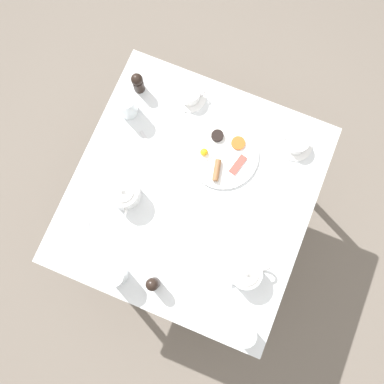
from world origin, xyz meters
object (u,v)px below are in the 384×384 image
at_px(teapot_far, 125,193).
at_px(knife_by_plate, 277,204).
at_px(breakfast_plate, 222,154).
at_px(wine_glass_spare, 127,106).
at_px(water_glass_tall, 116,276).
at_px(fork_spare, 151,146).
at_px(teapot_near, 245,273).
at_px(teacup_with_saucer_right, 190,95).
at_px(salt_grinder, 138,83).
at_px(fork_by_plate, 185,236).
at_px(teacup_with_saucer_left, 297,143).
at_px(water_glass_short, 243,332).
at_px(spoon_for_tea, 87,238).
at_px(pepper_grinder, 153,284).

bearing_deg(teapot_far, knife_by_plate, 80.01).
relative_size(breakfast_plate, wine_glass_spare, 2.52).
distance_m(water_glass_tall, fork_spare, 0.55).
bearing_deg(fork_spare, teapot_near, -121.63).
bearing_deg(knife_by_plate, wine_glass_spare, 79.09).
bearing_deg(breakfast_plate, teacup_with_saucer_right, 49.99).
bearing_deg(salt_grinder, fork_by_plate, -140.31).
bearing_deg(teacup_with_saucer_left, breakfast_plate, 119.64).
bearing_deg(teacup_with_saucer_right, teapot_near, -141.66).
relative_size(water_glass_short, knife_by_plate, 0.78).
relative_size(breakfast_plate, teapot_near, 1.69).
bearing_deg(spoon_for_tea, water_glass_short, -97.49).
bearing_deg(teacup_with_saucer_left, wine_glass_spare, 100.10).
bearing_deg(water_glass_tall, teapot_far, 18.56).
distance_m(teacup_with_saucer_right, water_glass_short, 0.98).
height_order(teacup_with_saucer_right, spoon_for_tea, teacup_with_saucer_right).
height_order(teapot_far, wine_glass_spare, wine_glass_spare).
distance_m(breakfast_plate, wine_glass_spare, 0.45).
bearing_deg(teacup_with_saucer_left, pepper_grinder, 156.38).
bearing_deg(salt_grinder, water_glass_short, -135.12).
height_order(teacup_with_saucer_right, water_glass_short, water_glass_short).
bearing_deg(teapot_far, pepper_grinder, 12.50).
xyz_separation_m(knife_by_plate, fork_spare, (0.03, 0.58, 0.00)).
xyz_separation_m(water_glass_tall, salt_grinder, (0.76, 0.24, -0.00)).
distance_m(water_glass_tall, salt_grinder, 0.80).
distance_m(wine_glass_spare, salt_grinder, 0.11).
xyz_separation_m(teacup_with_saucer_right, knife_by_plate, (-0.30, -0.51, -0.02)).
distance_m(teacup_with_saucer_left, water_glass_short, 0.79).
bearing_deg(teacup_with_saucer_right, fork_by_plate, -159.55).
height_order(teapot_far, salt_grinder, teapot_far).
distance_m(teacup_with_saucer_left, teacup_with_saucer_right, 0.50).
bearing_deg(water_glass_short, salt_grinder, 44.88).
xyz_separation_m(water_glass_tall, water_glass_short, (-0.01, -0.52, 0.01)).
bearing_deg(pepper_grinder, wine_glass_spare, 31.83).
bearing_deg(breakfast_plate, water_glass_short, -152.76).
bearing_deg(fork_spare, spoon_for_tea, 169.49).
xyz_separation_m(teapot_near, water_glass_short, (-0.21, -0.06, 0.03)).
height_order(breakfast_plate, teapot_far, teapot_far).
bearing_deg(breakfast_plate, water_glass_tall, 162.22).
bearing_deg(knife_by_plate, breakfast_plate, 68.64).
bearing_deg(pepper_grinder, teacup_with_saucer_right, 12.07).
bearing_deg(wine_glass_spare, fork_spare, -126.37).
distance_m(teapot_far, fork_by_plate, 0.30).
bearing_deg(fork_by_plate, teacup_with_saucer_right, 20.45).
distance_m(teacup_with_saucer_left, water_glass_tall, 0.91).
distance_m(teapot_near, spoon_for_tea, 0.65).
height_order(water_glass_tall, knife_by_plate, water_glass_tall).
distance_m(teacup_with_saucer_right, salt_grinder, 0.23).
relative_size(teacup_with_saucer_left, fork_by_plate, 0.78).
bearing_deg(water_glass_tall, wine_glass_spare, 20.57).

